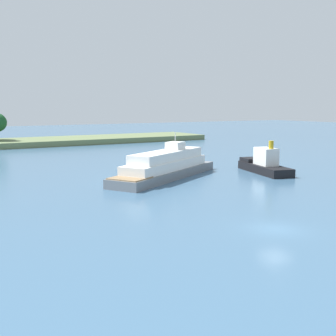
% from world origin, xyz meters
% --- Properties ---
extents(ground_plane, '(400.00, 400.00, 0.00)m').
position_xyz_m(ground_plane, '(0.00, 0.00, 0.00)').
color(ground_plane, '#3D607F').
extents(tugboat, '(6.23, 11.95, 5.04)m').
position_xyz_m(tugboat, '(20.98, 23.41, 1.28)').
color(tugboat, black).
rests_on(tugboat, ground).
extents(white_riverboat, '(22.06, 15.36, 6.31)m').
position_xyz_m(white_riverboat, '(5.69, 27.10, 1.66)').
color(white_riverboat, slate).
rests_on(white_riverboat, ground).
extents(channel_buoy_red, '(0.70, 0.70, 1.90)m').
position_xyz_m(channel_buoy_red, '(12.70, 44.55, 0.81)').
color(channel_buoy_red, red).
rests_on(channel_buoy_red, ground).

